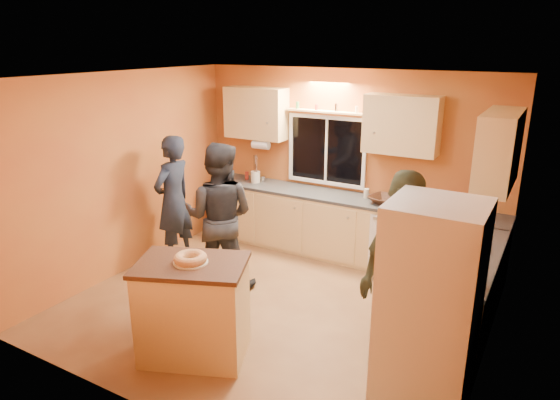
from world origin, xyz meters
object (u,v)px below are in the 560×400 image
Objects in this scene: person_right at (399,272)px; refrigerator at (429,310)px; person_left at (173,200)px; island at (193,309)px; person_center at (219,217)px.

refrigerator is at bearing -125.66° from person_right.
person_left is (-3.73, 1.21, -0.01)m from refrigerator.
island is at bearing 45.56° from person_left.
refrigerator is 1.01× the size of person_left.
island is 1.53m from person_center.
person_left is 1.01m from person_center.
person_right is at bearing 130.51° from refrigerator.
person_right reaches higher than refrigerator.
island is 2.31m from person_left.
person_right is (-0.39, 0.46, 0.05)m from refrigerator.
person_left is at bearing 91.06° from person_right.
person_right reaches higher than island.
island is at bearing -169.54° from refrigerator.
island is (-2.10, -0.39, -0.40)m from refrigerator.
person_left is at bearing -34.38° from person_center.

